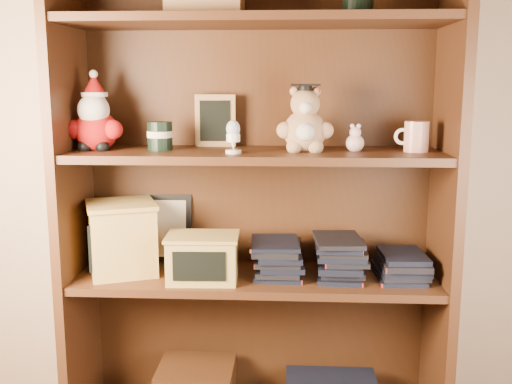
# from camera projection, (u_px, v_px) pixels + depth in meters

# --- Properties ---
(bookcase) EXTENTS (1.20, 0.35, 1.60)m
(bookcase) POSITION_uv_depth(u_px,v_px,m) (256.00, 202.00, 1.93)
(bookcase) COLOR #442513
(bookcase) RESTS_ON ground
(shelf_lower) EXTENTS (1.14, 0.33, 0.02)m
(shelf_lower) POSITION_uv_depth(u_px,v_px,m) (256.00, 278.00, 1.92)
(shelf_lower) COLOR #442513
(shelf_lower) RESTS_ON ground
(shelf_upper) EXTENTS (1.14, 0.33, 0.02)m
(shelf_upper) POSITION_uv_depth(u_px,v_px,m) (256.00, 155.00, 1.85)
(shelf_upper) COLOR #442513
(shelf_upper) RESTS_ON ground
(santa_plush) EXTENTS (0.18, 0.13, 0.25)m
(santa_plush) POSITION_uv_depth(u_px,v_px,m) (95.00, 120.00, 1.85)
(santa_plush) COLOR #A50F0F
(santa_plush) RESTS_ON shelf_upper
(teachers_tin) EXTENTS (0.08, 0.08, 0.09)m
(teachers_tin) POSITION_uv_depth(u_px,v_px,m) (160.00, 136.00, 1.86)
(teachers_tin) COLOR black
(teachers_tin) RESTS_ON shelf_upper
(chalkboard_plaque) EXTENTS (0.13, 0.07, 0.17)m
(chalkboard_plaque) POSITION_uv_depth(u_px,v_px,m) (215.00, 122.00, 1.96)
(chalkboard_plaque) COLOR #9E7547
(chalkboard_plaque) RESTS_ON shelf_upper
(egg_cup) EXTENTS (0.05, 0.05, 0.10)m
(egg_cup) POSITION_uv_depth(u_px,v_px,m) (233.00, 136.00, 1.77)
(egg_cup) COLOR white
(egg_cup) RESTS_ON shelf_upper
(grad_teddy_bear) EXTENTS (0.17, 0.15, 0.21)m
(grad_teddy_bear) POSITION_uv_depth(u_px,v_px,m) (305.00, 125.00, 1.82)
(grad_teddy_bear) COLOR tan
(grad_teddy_bear) RESTS_ON shelf_upper
(pink_figurine) EXTENTS (0.06, 0.06, 0.09)m
(pink_figurine) POSITION_uv_depth(u_px,v_px,m) (355.00, 141.00, 1.83)
(pink_figurine) COLOR beige
(pink_figurine) RESTS_ON shelf_upper
(teacher_mug) EXTENTS (0.10, 0.07, 0.09)m
(teacher_mug) POSITION_uv_depth(u_px,v_px,m) (416.00, 137.00, 1.81)
(teacher_mug) COLOR silver
(teacher_mug) RESTS_ON shelf_upper
(certificate_frame) EXTENTS (0.18, 0.05, 0.23)m
(certificate_frame) POSITION_uv_depth(u_px,v_px,m) (165.00, 228.00, 2.05)
(certificate_frame) COLOR black
(certificate_frame) RESTS_ON shelf_lower
(treats_box) EXTENTS (0.27, 0.27, 0.23)m
(treats_box) POSITION_uv_depth(u_px,v_px,m) (122.00, 237.00, 1.92)
(treats_box) COLOR tan
(treats_box) RESTS_ON shelf_lower
(pencils_box) EXTENTS (0.23, 0.17, 0.15)m
(pencils_box) POSITION_uv_depth(u_px,v_px,m) (203.00, 257.00, 1.85)
(pencils_box) COLOR tan
(pencils_box) RESTS_ON shelf_lower
(book_stack_left) EXTENTS (0.14, 0.20, 0.11)m
(book_stack_left) POSITION_uv_depth(u_px,v_px,m) (279.00, 258.00, 1.91)
(book_stack_left) COLOR black
(book_stack_left) RESTS_ON shelf_lower
(book_stack_mid) EXTENTS (0.14, 0.20, 0.13)m
(book_stack_mid) POSITION_uv_depth(u_px,v_px,m) (341.00, 257.00, 1.89)
(book_stack_mid) COLOR black
(book_stack_mid) RESTS_ON shelf_lower
(book_stack_right) EXTENTS (0.14, 0.20, 0.08)m
(book_stack_right) POSITION_uv_depth(u_px,v_px,m) (401.00, 265.00, 1.89)
(book_stack_right) COLOR black
(book_stack_right) RESTS_ON shelf_lower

